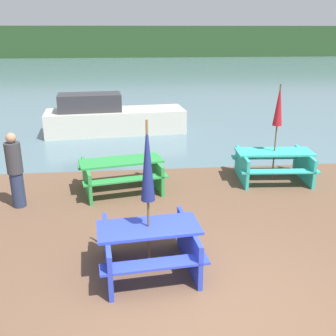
% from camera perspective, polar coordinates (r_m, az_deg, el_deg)
% --- Properties ---
extents(ground_plane, '(60.00, 60.00, 0.00)m').
position_cam_1_polar(ground_plane, '(5.59, 5.93, -20.04)').
color(ground_plane, brown).
extents(water, '(60.00, 50.00, 0.00)m').
position_cam_1_polar(water, '(35.11, -4.01, 13.63)').
color(water, slate).
rests_on(water, ground_plane).
extents(far_treeline, '(80.00, 1.60, 4.00)m').
position_cam_1_polar(far_treeline, '(54.95, -4.71, 17.80)').
color(far_treeline, '#284723').
rests_on(far_treeline, water).
extents(picnic_table_blue, '(1.68, 1.53, 0.75)m').
position_cam_1_polar(picnic_table_blue, '(6.12, -2.78, -10.95)').
color(picnic_table_blue, blue).
rests_on(picnic_table_blue, ground_plane).
extents(picnic_table_green, '(2.12, 1.74, 0.73)m').
position_cam_1_polar(picnic_table_green, '(9.12, -6.77, -0.50)').
color(picnic_table_green, green).
rests_on(picnic_table_green, ground_plane).
extents(picnic_table_teal, '(1.92, 1.50, 0.75)m').
position_cam_1_polar(picnic_table_teal, '(10.03, 15.05, 0.81)').
color(picnic_table_teal, '#33B7A8').
rests_on(picnic_table_teal, ground_plane).
extents(umbrella_crimson, '(0.22, 0.22, 2.36)m').
position_cam_1_polar(umbrella_crimson, '(9.69, 15.76, 8.55)').
color(umbrella_crimson, brown).
rests_on(umbrella_crimson, ground_plane).
extents(umbrella_navy, '(0.21, 0.21, 2.39)m').
position_cam_1_polar(umbrella_navy, '(5.58, -3.00, 0.67)').
color(umbrella_navy, brown).
rests_on(umbrella_navy, ground_plane).
extents(boat, '(5.04, 1.99, 1.43)m').
position_cam_1_polar(boat, '(14.38, -8.24, 7.22)').
color(boat, beige).
rests_on(boat, water).
extents(person, '(0.32, 0.32, 1.60)m').
position_cam_1_polar(person, '(8.68, -21.29, -0.33)').
color(person, '#283351').
rests_on(person, ground_plane).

